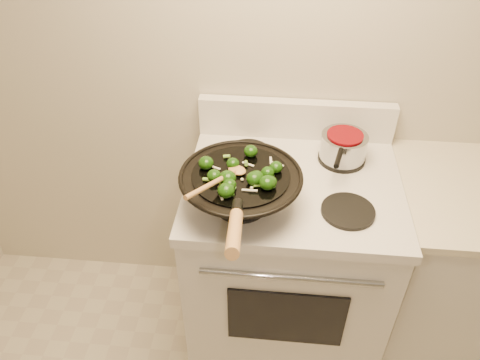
# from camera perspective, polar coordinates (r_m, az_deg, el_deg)

# --- Properties ---
(stove) EXTENTS (0.78, 0.67, 1.08)m
(stove) POSITION_cam_1_polar(r_m,az_deg,el_deg) (2.02, 5.67, -10.06)
(stove) COLOR silver
(stove) RESTS_ON ground
(counter_unit) EXTENTS (0.74, 0.62, 0.91)m
(counter_unit) POSITION_cam_1_polar(r_m,az_deg,el_deg) (2.21, 26.21, -10.25)
(counter_unit) COLOR silver
(counter_unit) RESTS_ON ground
(wok) EXTENTS (0.40, 0.67, 0.27)m
(wok) POSITION_cam_1_polar(r_m,az_deg,el_deg) (1.54, 0.09, -0.99)
(wok) COLOR black
(wok) RESTS_ON stove
(stirfry) EXTENTS (0.28, 0.27, 0.05)m
(stirfry) POSITION_cam_1_polar(r_m,az_deg,el_deg) (1.47, 0.40, 0.61)
(stirfry) COLOR #133608
(stirfry) RESTS_ON wok
(wooden_spoon) EXTENTS (0.17, 0.26, 0.08)m
(wooden_spoon) POSITION_cam_1_polar(r_m,az_deg,el_deg) (1.45, -2.02, 0.31)
(wooden_spoon) COLOR #B17E45
(wooden_spoon) RESTS_ON wok
(saucepan) EXTENTS (0.17, 0.28, 0.10)m
(saucepan) POSITION_cam_1_polar(r_m,az_deg,el_deg) (1.80, 12.50, 4.05)
(saucepan) COLOR #979BA0
(saucepan) RESTS_ON stove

